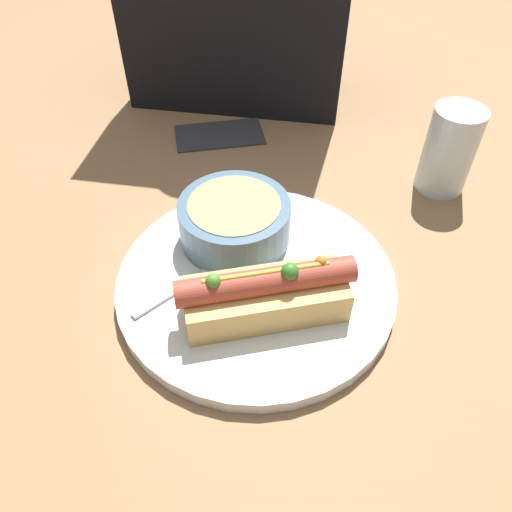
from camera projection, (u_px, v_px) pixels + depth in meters
ground_plane at (256, 287)px, 0.54m from camera, size 4.00×4.00×0.00m
dinner_plate at (256, 282)px, 0.53m from camera, size 0.29×0.29×0.02m
hot_dog at (266, 294)px, 0.48m from camera, size 0.17×0.11×0.07m
soup_bowl at (235, 220)px, 0.55m from camera, size 0.12×0.12×0.05m
spoon at (231, 255)px, 0.54m from camera, size 0.12×0.14×0.01m
drinking_glass at (449, 150)px, 0.62m from camera, size 0.06×0.06×0.11m
napkin at (219, 134)px, 0.74m from camera, size 0.15×0.11×0.01m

